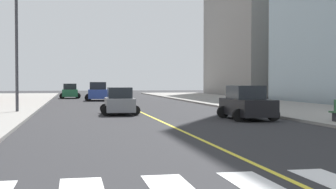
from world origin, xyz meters
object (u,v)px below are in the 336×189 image
car_gray_third (119,102)px  car_black_fourth (247,104)px  car_green_second (70,91)px  street_lamp (17,40)px  car_blue_nearest (98,92)px

car_gray_third → car_black_fourth: bearing=-37.4°
car_gray_third → car_green_second: bearing=97.9°
car_black_fourth → street_lamp: 15.98m
car_blue_nearest → car_black_fourth: car_blue_nearest is taller
car_blue_nearest → car_black_fourth: bearing=-73.5°
car_gray_third → street_lamp: 8.14m
car_black_fourth → car_gray_third: bearing=-39.7°
car_green_second → street_lamp: 29.51m
car_green_second → car_gray_third: size_ratio=1.05×
car_blue_nearest → car_gray_third: (0.25, -23.15, -0.15)m
car_blue_nearest → street_lamp: bearing=-104.3°
car_green_second → car_black_fourth: 38.05m
car_blue_nearest → car_black_fourth: size_ratio=1.10×
car_green_second → street_lamp: street_lamp is taller
car_green_second → car_black_fourth: car_black_fourth is taller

